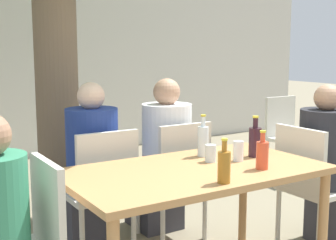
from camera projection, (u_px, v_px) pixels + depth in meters
cafe_building_wall at (15, 54)px, 6.08m from camera, size 10.00×0.08×2.80m
dining_table_front at (195, 181)px, 2.79m from camera, size 1.55×0.86×0.76m
patio_chair_1 at (310, 181)px, 3.34m from camera, size 0.44×0.44×0.92m
patio_chair_2 at (102, 186)px, 3.20m from camera, size 0.44×0.44×0.92m
patio_chair_3 at (177, 174)px, 3.53m from camera, size 0.44×0.44×0.92m
patio_chair_4 at (287, 132)px, 5.30m from camera, size 0.44×0.44×0.92m
person_seated_1 at (331, 173)px, 3.46m from camera, size 0.59×0.37×1.21m
person_seated_2 at (88, 174)px, 3.39m from camera, size 0.37×0.58×1.23m
person_seated_3 at (161, 163)px, 3.72m from camera, size 0.39×0.59×1.24m
wine_bottle_0 at (255, 141)px, 3.05m from camera, size 0.08×0.08×0.27m
amber_bottle_1 at (224, 166)px, 2.45m from camera, size 0.07×0.07×0.24m
soda_bottle_2 at (262, 154)px, 2.74m from camera, size 0.07×0.07×0.23m
water_bottle_3 at (203, 140)px, 3.07m from camera, size 0.07×0.07×0.28m
drinking_glass_0 at (211, 153)px, 2.92m from camera, size 0.07×0.07×0.11m
drinking_glass_1 at (238, 151)px, 2.94m from camera, size 0.07×0.07×0.13m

